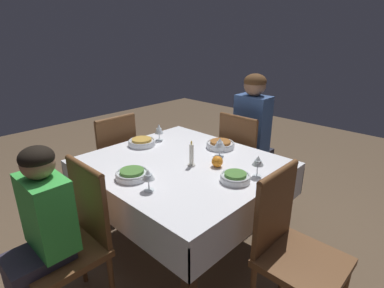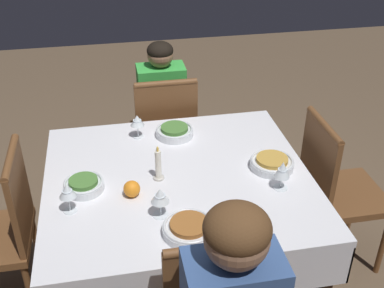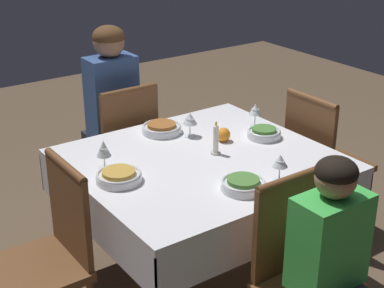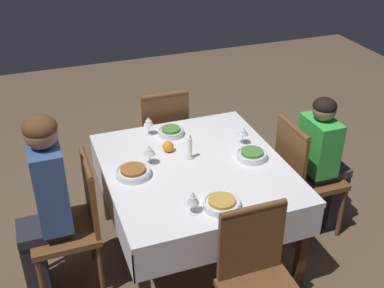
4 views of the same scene
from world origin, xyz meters
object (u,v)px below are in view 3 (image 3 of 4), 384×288
at_px(bowl_north, 162,128).
at_px(orange_fruit, 223,135).
at_px(chair_west, 48,252).
at_px(candle_centerpiece, 215,141).
at_px(person_child_green, 338,276).
at_px(chair_east, 321,157).
at_px(wine_glass_south, 280,162).
at_px(wine_glass_west, 104,150).
at_px(chair_south, 306,273).
at_px(bowl_east, 264,133).
at_px(dining_table, 201,172).
at_px(bowl_south, 243,184).
at_px(bowl_west, 119,176).
at_px(wine_glass_north, 190,119).
at_px(person_adult_denim, 109,109).
at_px(chair_north, 122,145).
at_px(wine_glass_east, 255,110).

xyz_separation_m(bowl_north, orange_fruit, (0.21, -0.30, 0.01)).
height_order(chair_west, candle_centerpiece, chair_west).
distance_m(person_child_green, candle_centerpiece, 1.01).
height_order(chair_east, wine_glass_south, chair_east).
bearing_deg(chair_east, wine_glass_west, 80.89).
xyz_separation_m(chair_south, bowl_east, (0.49, 0.83, 0.24)).
distance_m(person_child_green, bowl_north, 1.39).
height_order(candle_centerpiece, orange_fruit, candle_centerpiece).
bearing_deg(chair_east, dining_table, 87.88).
height_order(wine_glass_south, candle_centerpiece, candle_centerpiece).
bearing_deg(dining_table, bowl_south, -96.58).
relative_size(dining_table, bowl_west, 5.88).
bearing_deg(wine_glass_north, chair_south, -98.63).
distance_m(chair_west, wine_glass_north, 1.08).
bearing_deg(wine_glass_west, bowl_west, -94.65).
distance_m(person_adult_denim, person_child_green, 1.93).
height_order(chair_south, bowl_south, chair_south).
bearing_deg(bowl_west, chair_north, 60.82).
height_order(chair_west, orange_fruit, chair_west).
bearing_deg(chair_east, bowl_south, 111.38).
bearing_deg(chair_south, wine_glass_east, 60.74).
relative_size(dining_table, chair_north, 1.39).
bearing_deg(orange_fruit, person_child_green, -104.17).
relative_size(dining_table, wine_glass_north, 9.17).
distance_m(bowl_south, wine_glass_east, 0.79).
bearing_deg(chair_north, wine_glass_west, 55.48).
bearing_deg(dining_table, bowl_east, 2.70).
bearing_deg(bowl_north, chair_west, -153.07).
bearing_deg(orange_fruit, bowl_south, -118.83).
bearing_deg(wine_glass_north, wine_glass_east, -14.82).
distance_m(person_child_green, orange_fruit, 1.13).
bearing_deg(chair_west, person_child_green, 41.58).
bearing_deg(person_adult_denim, wine_glass_east, 123.59).
distance_m(chair_west, wine_glass_south, 1.13).
bearing_deg(wine_glass_west, dining_table, -21.58).
xyz_separation_m(wine_glass_south, bowl_west, (-0.62, 0.42, -0.07)).
relative_size(chair_south, bowl_south, 4.46).
xyz_separation_m(chair_south, bowl_north, (0.06, 1.21, 0.24)).
relative_size(wine_glass_north, wine_glass_east, 0.99).
xyz_separation_m(chair_east, wine_glass_north, (-0.75, 0.30, 0.31)).
bearing_deg(bowl_east, bowl_north, 137.79).
xyz_separation_m(person_adult_denim, wine_glass_south, (0.17, -1.37, 0.11)).
bearing_deg(chair_east, bowl_north, 62.66).
height_order(bowl_west, candle_centerpiece, candle_centerpiece).
height_order(chair_south, wine_glass_west, chair_south).
relative_size(person_child_green, bowl_east, 5.81).
relative_size(person_child_green, bowl_north, 4.86).
height_order(chair_north, chair_west, same).
relative_size(chair_west, person_adult_denim, 0.74).
bearing_deg(candle_centerpiece, orange_fruit, 37.71).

